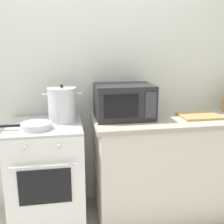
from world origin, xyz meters
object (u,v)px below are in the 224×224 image
Objects in this scene: stove at (48,176)px; cutting_board at (200,116)px; stock_pot at (62,105)px; frying_pan at (35,126)px; microwave at (124,102)px.

cutting_board reaches higher than stove.
stock_pot reaches higher than frying_pan.
microwave is at bearing 173.47° from cutting_board.
stock_pot reaches higher than stove.
stove is 1.44m from cutting_board.
frying_pan reaches higher than stove.
stock_pot is 0.75× the size of frying_pan.
cutting_board is at bearing -6.53° from microwave.
cutting_board is (1.21, -0.07, -0.13)m from stock_pot.
frying_pan is 1.20× the size of cutting_board.
frying_pan reaches higher than cutting_board.
stock_pot is (0.15, 0.07, 0.60)m from stove.
frying_pan is at bearing -117.87° from stove.
stove is 0.50m from frying_pan.
microwave is 0.70m from cutting_board.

